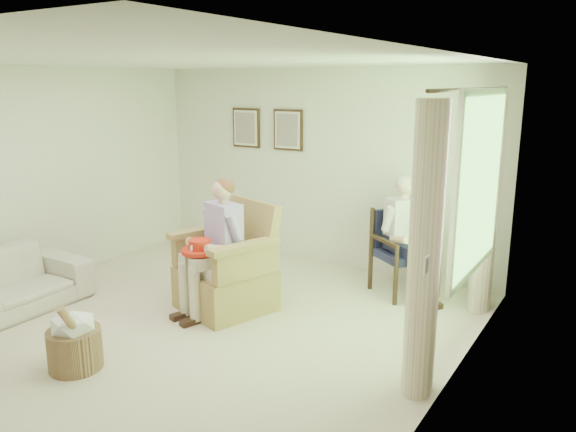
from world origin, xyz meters
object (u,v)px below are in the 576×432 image
at_px(person_wicker, 217,237).
at_px(red_hat, 200,248).
at_px(wood_armchair, 407,248).
at_px(hatbox, 74,340).
at_px(person_dark, 404,228).
at_px(wicker_armchair, 227,275).

xyz_separation_m(person_wicker, red_hat, (-0.08, -0.19, -0.08)).
relative_size(wood_armchair, hatbox, 1.44).
bearing_deg(hatbox, red_hat, 82.02).
relative_size(person_wicker, red_hat, 3.73).
relative_size(person_wicker, person_dark, 1.03).
xyz_separation_m(red_hat, hatbox, (-0.20, -1.42, -0.49)).
relative_size(wicker_armchair, person_dark, 0.85).
bearing_deg(person_wicker, person_dark, 63.44).
distance_m(wicker_armchair, wood_armchair, 2.12).
distance_m(red_hat, hatbox, 1.52).
height_order(wicker_armchair, person_wicker, person_wicker).
bearing_deg(person_dark, wood_armchair, 35.29).
height_order(wicker_armchair, wood_armchair, wicker_armchair).
distance_m(person_wicker, red_hat, 0.22).
xyz_separation_m(wicker_armchair, person_wicker, (0.00, -0.15, 0.47)).
height_order(person_wicker, red_hat, person_wicker).
height_order(person_dark, hatbox, person_dark).
bearing_deg(wood_armchair, person_wicker, 173.87).
height_order(wicker_armchair, person_dark, person_dark).
relative_size(wood_armchair, person_wicker, 0.69).
bearing_deg(wicker_armchair, red_hat, -85.35).
distance_m(wood_armchair, hatbox, 3.73).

